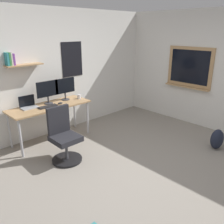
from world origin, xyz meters
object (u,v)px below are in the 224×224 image
Objects in this scene: coffee_mug at (79,97)px; monitor_secondary at (65,87)px; office_chair at (64,138)px; computer_mouse at (60,103)px; keyboard at (48,106)px; desk at (50,109)px; monitor_primary at (48,91)px; backpack at (217,139)px; laptop at (28,105)px.

monitor_secondary is at bearing 155.04° from coffee_mug.
office_chair reaches higher than computer_mouse.
coffee_mug reaches higher than keyboard.
desk is at bearing 43.08° from keyboard.
coffee_mug reaches higher than desk.
monitor_primary is (0.04, 0.10, 0.34)m from desk.
keyboard is (-0.12, -0.17, -0.26)m from monitor_primary.
desk is at bearing 73.69° from office_chair.
desk is 4.15× the size of backpack.
laptop is 0.36m from keyboard.
laptop is 0.80× the size of backpack.
coffee_mug is (0.67, -0.12, -0.22)m from monitor_primary.
backpack is at bearing -47.52° from laptop.
monitor_secondary is 4.46× the size of computer_mouse.
monitor_secondary reaches higher than coffee_mug.
backpack is (2.07, -2.52, -0.49)m from desk.
desk is at bearing 159.30° from computer_mouse.
coffee_mug is at bearing -9.07° from laptop.
keyboard is 4.02× the size of coffee_mug.
computer_mouse is (0.45, 0.77, 0.36)m from office_chair.
computer_mouse is at bearing -144.75° from monitor_secondary.
monitor_primary reaches higher than computer_mouse.
monitor_primary reaches higher than coffee_mug.
office_chair is 2.05× the size of monitor_secondary.
backpack is (2.03, -2.61, -0.83)m from monitor_primary.
monitor_primary reaches higher than office_chair.
coffee_mug is at bearing 118.78° from backpack.
office_chair reaches higher than backpack.
desk is at bearing -112.58° from monitor_primary.
computer_mouse is 0.27× the size of backpack.
desk is 0.36m from monitor_primary.
backpack is at bearing -35.82° from office_chair.
keyboard is (0.28, -0.22, -0.04)m from laptop.
office_chair is at bearing -83.26° from laptop.
computer_mouse is (0.28, -0.00, 0.01)m from keyboard.
laptop is (-0.12, 0.99, 0.40)m from office_chair.
office_chair is 1.32m from monitor_secondary.
office_chair is at bearing -126.31° from monitor_secondary.
keyboard is at bearing 131.44° from backpack.
monitor_secondary is at bearing 53.69° from office_chair.
laptop reaches higher than backpack.
office_chair is 2.87m from backpack.
computer_mouse is 0.51m from coffee_mug.
coffee_mug is 2.90m from backpack.
monitor_secondary is (0.44, 0.10, 0.34)m from desk.
monitor_primary is at bearing 73.02° from office_chair.
laptop reaches higher than computer_mouse.
coffee_mug is (1.07, -0.17, -0.01)m from laptop.
desk is 0.23m from computer_mouse.
monitor_primary reaches higher than laptop.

